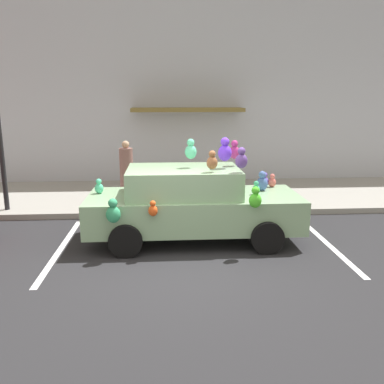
# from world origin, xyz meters

# --- Properties ---
(ground_plane) EXTENTS (60.00, 60.00, 0.00)m
(ground_plane) POSITION_xyz_m (0.00, 0.00, 0.00)
(ground_plane) COLOR #262628
(sidewalk) EXTENTS (24.00, 4.00, 0.15)m
(sidewalk) POSITION_xyz_m (0.00, 5.00, 0.07)
(sidewalk) COLOR gray
(sidewalk) RESTS_ON ground
(storefront_building) EXTENTS (24.00, 1.25, 6.40)m
(storefront_building) POSITION_xyz_m (0.01, 7.14, 3.19)
(storefront_building) COLOR #B2B7C1
(storefront_building) RESTS_ON ground
(parking_stripe_front) EXTENTS (0.12, 3.60, 0.01)m
(parking_stripe_front) POSITION_xyz_m (3.10, 1.00, 0.00)
(parking_stripe_front) COLOR silver
(parking_stripe_front) RESTS_ON ground
(parking_stripe_rear) EXTENTS (0.12, 3.60, 0.01)m
(parking_stripe_rear) POSITION_xyz_m (-2.33, 1.00, 0.00)
(parking_stripe_rear) COLOR silver
(parking_stripe_rear) RESTS_ON ground
(plush_covered_car) EXTENTS (4.36, 2.02, 2.17)m
(plush_covered_car) POSITION_xyz_m (0.31, 1.33, 0.81)
(plush_covered_car) COLOR #89AE83
(plush_covered_car) RESTS_ON ground
(teddy_bear_on_sidewalk) EXTENTS (0.36, 0.30, 0.68)m
(teddy_bear_on_sidewalk) POSITION_xyz_m (0.22, 3.85, 0.46)
(teddy_bear_on_sidewalk) COLOR #9E723D
(teddy_bear_on_sidewalk) RESTS_ON sidewalk
(pedestrian_near_shopfront) EXTENTS (0.37, 0.37, 1.66)m
(pedestrian_near_shopfront) POSITION_xyz_m (-1.27, 4.17, 0.91)
(pedestrian_near_shopfront) COLOR #835B54
(pedestrian_near_shopfront) RESTS_ON sidewalk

